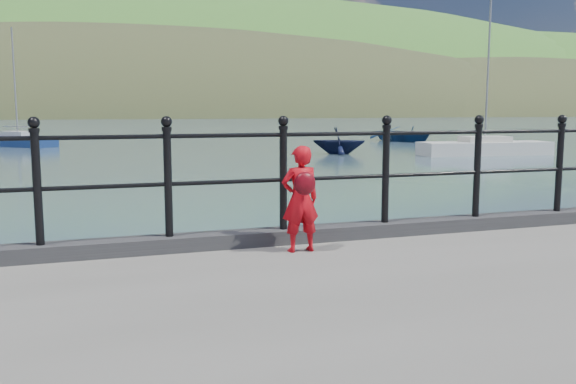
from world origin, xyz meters
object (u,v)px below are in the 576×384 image
object	(u,v)px
launch_navy	(339,141)
sailboat_port	(18,141)
child	(300,198)
launch_blue	(405,134)
sailboat_near	(485,149)
railing	(227,167)

from	to	relation	value
launch_navy	sailboat_port	distance (m)	21.44
child	launch_blue	distance (m)	41.41
sailboat_near	launch_blue	bearing A→B (deg)	83.55
launch_blue	sailboat_near	world-z (taller)	sailboat_near
railing	sailboat_near	world-z (taller)	sailboat_near
railing	launch_navy	bearing A→B (deg)	64.19
railing	launch_navy	size ratio (longest dim) A/B	6.57
child	sailboat_port	bearing A→B (deg)	-81.95
sailboat_near	sailboat_port	distance (m)	29.00
launch_blue	launch_navy	xyz separation A→B (m)	(-10.13, -10.74, 0.15)
sailboat_near	child	bearing A→B (deg)	-124.02
railing	launch_navy	xyz separation A→B (m)	(11.77, 24.35, -1.10)
sailboat_near	railing	bearing A→B (deg)	-125.56
railing	sailboat_port	distance (m)	37.64
launch_blue	sailboat_port	bearing A→B (deg)	166.35
railing	launch_blue	world-z (taller)	railing
railing	sailboat_near	distance (m)	28.47
launch_navy	sailboat_port	xyz separation A→B (m)	(-17.14, 12.89, -0.39)
launch_navy	launch_blue	bearing A→B (deg)	-18.71
railing	launch_blue	size ratio (longest dim) A/B	3.24
child	launch_navy	distance (m)	27.18
railing	sailboat_near	size ratio (longest dim) A/B	1.90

